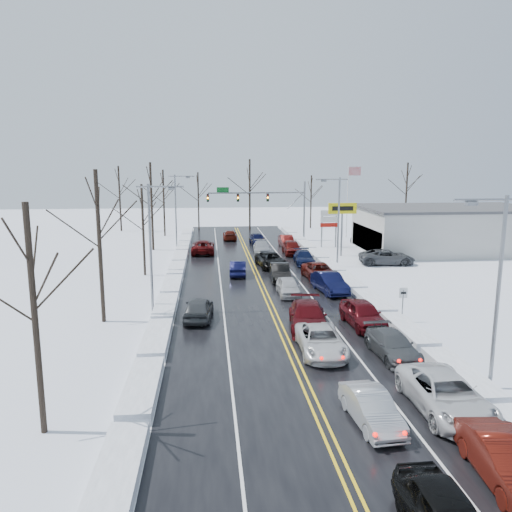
{
  "coord_description": "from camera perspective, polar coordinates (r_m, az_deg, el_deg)",
  "views": [
    {
      "loc": [
        -4.45,
        -38.64,
        10.36
      ],
      "look_at": [
        -0.43,
        3.4,
        2.5
      ],
      "focal_mm": 35.0,
      "sensor_mm": 36.0,
      "label": 1
    }
  ],
  "objects": [
    {
      "name": "tree_left_b",
      "position": [
        33.56,
        -17.61,
        4.28
      ],
      "size": [
        4.0,
        4.0,
        10.0
      ],
      "color": "#2D231C",
      "rests_on": "ground"
    },
    {
      "name": "queued_car_16",
      "position": [
        57.74,
        4.1,
        0.18
      ],
      "size": [
        1.99,
        4.8,
        1.63
      ],
      "primitive_type": "imported",
      "rotation": [
        0.0,
        0.0,
        -0.02
      ],
      "color": "#4A0B09",
      "rests_on": "ground"
    },
    {
      "name": "queued_car_6",
      "position": [
        50.5,
        1.72,
        -1.3
      ],
      "size": [
        3.02,
        5.6,
        1.49
      ],
      "primitive_type": "imported",
      "rotation": [
        0.0,
        0.0,
        0.1
      ],
      "color": "black",
      "rests_on": "ground"
    },
    {
      "name": "parked_car_0",
      "position": [
        53.65,
        14.68,
        -0.94
      ],
      "size": [
        5.92,
        3.23,
        1.57
      ],
      "primitive_type": "imported",
      "rotation": [
        0.0,
        0.0,
        1.46
      ],
      "color": "#434649",
      "rests_on": "ground"
    },
    {
      "name": "queued_car_7",
      "position": [
        58.45,
        0.65,
        0.33
      ],
      "size": [
        2.18,
        4.86,
        1.38
      ],
      "primitive_type": "imported",
      "rotation": [
        0.0,
        0.0,
        -0.05
      ],
      "color": "#9B9EA3",
      "rests_on": "ground"
    },
    {
      "name": "queued_car_4",
      "position": [
        39.99,
        3.7,
        -4.49
      ],
      "size": [
        1.73,
        4.15,
        1.41
      ],
      "primitive_type": "imported",
      "rotation": [
        0.0,
        0.0,
        -0.02
      ],
      "color": "silver",
      "rests_on": "ground"
    },
    {
      "name": "snow_bank_left",
      "position": [
        42.05,
        -9.61,
        -3.87
      ],
      "size": [
        1.46,
        72.0,
        0.56
      ],
      "primitive_type": "cube",
      "color": "white",
      "rests_on": "ground"
    },
    {
      "name": "streetlight_ne",
      "position": [
        50.53,
        9.21,
        4.67
      ],
      "size": [
        3.2,
        0.25,
        9.0
      ],
      "color": "slate",
      "rests_on": "ground"
    },
    {
      "name": "tree_left_a",
      "position": [
        20.17,
        -24.3,
        -2.05
      ],
      "size": [
        3.6,
        3.6,
        9.0
      ],
      "color": "#2D231C",
      "rests_on": "ground"
    },
    {
      "name": "speed_limit_sign",
      "position": [
        34.27,
        16.45,
        -4.65
      ],
      "size": [
        0.55,
        0.09,
        2.35
      ],
      "color": "slate",
      "rests_on": "ground"
    },
    {
      "name": "parked_car_2",
      "position": [
        65.66,
        11.99,
        1.23
      ],
      "size": [
        2.29,
        4.48,
        1.46
      ],
      "primitive_type": "imported",
      "rotation": [
        0.0,
        0.0,
        3.28
      ],
      "color": "black",
      "rests_on": "ground"
    },
    {
      "name": "queued_car_1",
      "position": [
        21.76,
        12.97,
        -18.17
      ],
      "size": [
        1.74,
        4.18,
        1.34
      ],
      "primitive_type": "imported",
      "rotation": [
        0.0,
        0.0,
        0.08
      ],
      "color": "#A6A8AE",
      "rests_on": "ground"
    },
    {
      "name": "flagpole",
      "position": [
        71.52,
        10.55,
        6.81
      ],
      "size": [
        1.87,
        1.2,
        10.0
      ],
      "color": "silver",
      "rests_on": "ground"
    },
    {
      "name": "queued_car_15",
      "position": [
        52.29,
        5.49,
        -0.93
      ],
      "size": [
        2.19,
        4.84,
        1.38
      ],
      "primitive_type": "imported",
      "rotation": [
        0.0,
        0.0,
        -0.06
      ],
      "color": "black",
      "rests_on": "ground"
    },
    {
      "name": "oncoming_car_3",
      "position": [
        34.16,
        -6.56,
        -7.18
      ],
      "size": [
        2.2,
        4.62,
        1.52
      ],
      "primitive_type": "imported",
      "rotation": [
        0.0,
        0.0,
        3.05
      ],
      "color": "#3A3C3F",
      "rests_on": "ground"
    },
    {
      "name": "traffic_signal_mast",
      "position": [
        67.27,
        1.3,
        6.38
      ],
      "size": [
        13.28,
        0.39,
        8.0
      ],
      "color": "slate",
      "rests_on": "ground"
    },
    {
      "name": "tree_far_b",
      "position": [
        79.75,
        -6.63,
        7.55
      ],
      "size": [
        3.6,
        3.6,
        9.0
      ],
      "color": "#2D231C",
      "rests_on": "ground"
    },
    {
      "name": "tree_left_e",
      "position": [
        73.01,
        -10.54,
        7.44
      ],
      "size": [
        3.8,
        3.8,
        9.5
      ],
      "color": "#2D231C",
      "rests_on": "ground"
    },
    {
      "name": "queued_car_17",
      "position": [
        62.92,
        3.49,
        1.05
      ],
      "size": [
        1.62,
        4.49,
        1.47
      ],
      "primitive_type": "imported",
      "rotation": [
        0.0,
        0.0,
        0.01
      ],
      "color": "#460A09",
      "rests_on": "ground"
    },
    {
      "name": "ground",
      "position": [
        40.25,
        1.07,
        -4.37
      ],
      "size": [
        160.0,
        160.0,
        0.0
      ],
      "primitive_type": "plane",
      "color": "white",
      "rests_on": "ground"
    },
    {
      "name": "streetlight_nw",
      "position": [
        62.96,
        -9.0,
        5.81
      ],
      "size": [
        3.2,
        0.25,
        9.0
      ],
      "color": "slate",
      "rests_on": "ground"
    },
    {
      "name": "streetlight_sw",
      "position": [
        35.21,
        -11.69,
        2.08
      ],
      "size": [
        3.2,
        0.25,
        9.0
      ],
      "color": "slate",
      "rests_on": "ground"
    },
    {
      "name": "tree_left_d",
      "position": [
        61.09,
        -11.9,
        7.48
      ],
      "size": [
        4.2,
        4.2,
        10.5
      ],
      "color": "#2D231C",
      "rests_on": "ground"
    },
    {
      "name": "queued_car_3",
      "position": [
        32.18,
        5.93,
        -8.29
      ],
      "size": [
        2.95,
        5.87,
        1.64
      ],
      "primitive_type": "imported",
      "rotation": [
        0.0,
        0.0,
        -0.12
      ],
      "color": "#47090D",
      "rests_on": "ground"
    },
    {
      "name": "queued_car_10",
      "position": [
        23.51,
        20.77,
        -16.32
      ],
      "size": [
        2.68,
        5.73,
        1.59
      ],
      "primitive_type": "imported",
      "rotation": [
        0.0,
        0.0,
        -0.01
      ],
      "color": "silver",
      "rests_on": "ground"
    },
    {
      "name": "dealership_building",
      "position": [
        63.84,
        21.06,
        2.91
      ],
      "size": [
        20.4,
        12.4,
        5.3
      ],
      "color": "#B5B5B0",
      "rests_on": "ground"
    },
    {
      "name": "road_surface",
      "position": [
        42.17,
        0.76,
        -3.67
      ],
      "size": [
        14.0,
        84.0,
        0.01
      ],
      "primitive_type": "cube",
      "color": "black",
      "rests_on": "ground"
    },
    {
      "name": "streetlight_se",
      "position": [
        24.78,
        25.67,
        -2.27
      ],
      "size": [
        3.2,
        0.25,
        9.0
      ],
      "color": "slate",
      "rests_on": "ground"
    },
    {
      "name": "used_vehicles_sign",
      "position": [
        62.85,
        8.35,
        4.0
      ],
      "size": [
        2.2,
        0.22,
        4.65
      ],
      "color": "slate",
      "rests_on": "ground"
    },
    {
      "name": "tree_left_c",
      "position": [
        47.23,
        -12.85,
        4.91
      ],
      "size": [
        3.4,
        3.4,
        8.5
      ],
      "color": "#2D231C",
      "rests_on": "ground"
    },
    {
      "name": "queued_car_8",
      "position": [
        64.25,
        0.18,
        1.26
      ],
      "size": [
        2.1,
        4.64,
        1.55
      ],
      "primitive_type": "imported",
      "rotation": [
        0.0,
        0.0,
        0.06
      ],
      "color": "black",
      "rests_on": "ground"
    },
    {
      "name": "parked_car_1",
      "position": [
        61.0,
        15.29,
        0.39
      ],
      "size": [
        2.96,
        5.99,
        1.67
      ],
      "primitive_type": "imported",
      "rotation": [
        0.0,
        0.0,
        -0.11
      ],
      "color": "#474A4C",
      "rests_on": "ground"
    },
    {
      "name": "queued_car_12",
      "position": [
        33.22,
        12.06,
        -7.87
      ],
      "size": [
        2.26,
        5.0,
        1.67
      ],
      "primitive_type": "imported",
      "rotation": [
        0.0,
        0.0,
        0.06
      ],
      "color": "#49090F",
      "rests_on": "ground"
    },
    {
      "name": "queued_car_11",
      "position": [
        28.62,
        15.26,
        -11.06
      ],
      "size": [
        2.15,
        4.79,
        1.36
      ],
      "primitive_type": "imported",
      "rotation": [
        0.0,
        0.0,
        0.05
      ],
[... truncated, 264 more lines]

